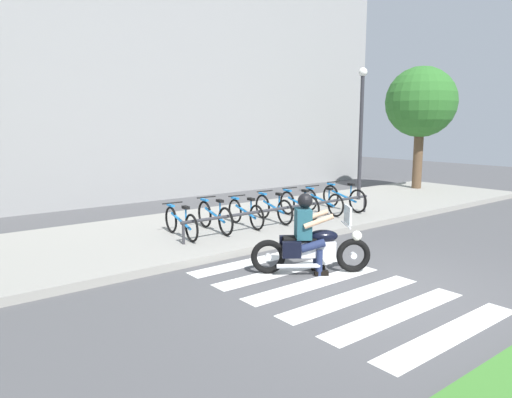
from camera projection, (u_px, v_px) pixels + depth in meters
name	position (u px, v px, depth m)	size (l,w,h in m)	color
ground_plane	(375.00, 289.00, 7.46)	(48.00, 48.00, 0.00)	#4C4C4F
sidewalk	(206.00, 229.00, 11.36)	(24.00, 4.40, 0.15)	gray
crosswalk_stripe_0	(451.00, 334.00, 5.88)	(2.80, 0.40, 0.01)	white
crosswalk_stripe_1	(397.00, 314.00, 6.50)	(2.80, 0.40, 0.01)	white
crosswalk_stripe_2	(352.00, 297.00, 7.12)	(2.80, 0.40, 0.01)	white
crosswalk_stripe_3	(314.00, 283.00, 7.74)	(2.80, 0.40, 0.01)	white
crosswalk_stripe_4	(283.00, 271.00, 8.36)	(2.80, 0.40, 0.01)	white
crosswalk_stripe_5	(255.00, 261.00, 8.98)	(2.80, 0.40, 0.01)	white
motorcycle	(312.00, 248.00, 8.22)	(1.80, 1.31, 1.20)	black
rider	(308.00, 228.00, 8.16)	(0.77, 0.74, 1.43)	#1E4C59
bicycle_0	(181.00, 222.00, 10.20)	(0.48, 1.65, 0.73)	black
bicycle_1	(215.00, 217.00, 10.74)	(0.48, 1.64, 0.78)	black
bicycle_2	(245.00, 213.00, 11.28)	(0.48, 1.58, 0.73)	black
bicycle_3	(273.00, 208.00, 11.81)	(0.48, 1.60, 0.77)	black
bicycle_4	(299.00, 205.00, 12.35)	(0.48, 1.64, 0.77)	black
bicycle_5	(322.00, 201.00, 12.89)	(0.48, 1.68, 0.75)	black
bicycle_6	(344.00, 198.00, 13.42)	(0.48, 1.75, 0.80)	black
bike_rack	(288.00, 208.00, 11.37)	(5.89, 0.07, 0.49)	#333338
street_lamp	(361.00, 123.00, 15.01)	(0.28, 0.28, 4.36)	#2D2D33
tree_near_rack	(421.00, 103.00, 17.58)	(2.63, 2.63, 4.73)	brown
building_backdrop	(109.00, 67.00, 15.10)	(24.00, 1.20, 8.84)	gray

